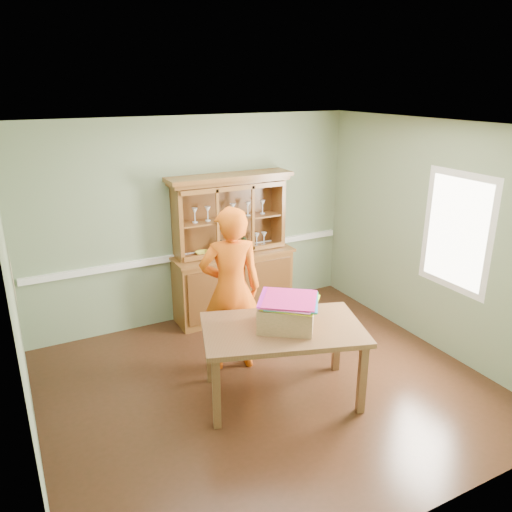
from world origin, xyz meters
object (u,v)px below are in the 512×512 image
china_hutch (232,268)px  dining_table (283,335)px  cardboard_box (286,316)px  person (231,290)px

china_hutch → dining_table: size_ratio=1.09×
dining_table → cardboard_box: (0.02, -0.02, 0.22)m
china_hutch → dining_table: 2.01m
dining_table → person: person is taller
cardboard_box → person: size_ratio=0.28×
china_hutch → person: bearing=-115.3°
china_hutch → person: china_hutch is taller
cardboard_box → person: bearing=106.1°
dining_table → china_hutch: bearing=97.6°
person → dining_table: bearing=119.8°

